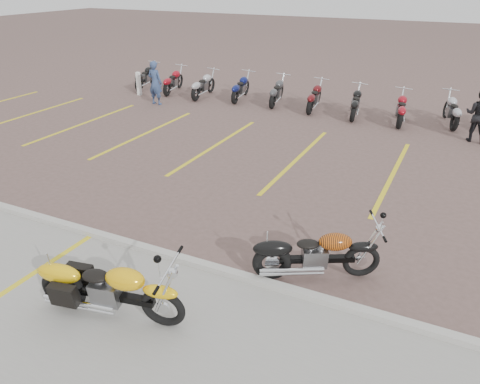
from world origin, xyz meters
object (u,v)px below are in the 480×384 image
Objects in this scene: yellow_cruiser at (109,289)px; person_b at (479,115)px; flame_cruiser at (313,255)px; bollard at (139,84)px; person_a at (155,83)px.

yellow_cruiser is 1.40× the size of person_b.
flame_cruiser is 2.04× the size of bollard.
bollard reaches higher than flame_cruiser.
person_a reaches higher than flame_cruiser.
person_b is (4.84, 11.78, 0.37)m from yellow_cruiser.
flame_cruiser is at bearing 92.34° from person_b.
bollard is at bearing 115.04° from yellow_cruiser.
flame_cruiser is at bearing 140.04° from person_a.
person_a reaches higher than bollard.
bollard is at bearing 110.91° from flame_cruiser.
yellow_cruiser is 14.87m from bollard.
yellow_cruiser is 12.75m from person_b.
person_a is (-9.56, 8.76, 0.42)m from flame_cruiser.
person_a reaches higher than person_b.
yellow_cruiser is 3.46m from flame_cruiser.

